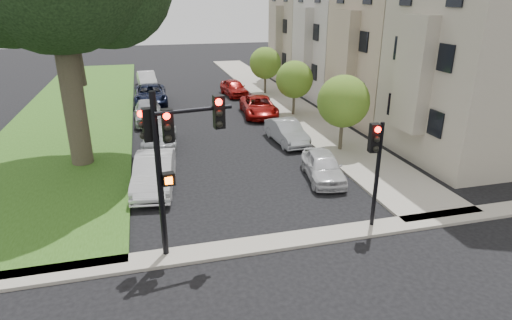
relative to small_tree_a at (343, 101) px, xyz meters
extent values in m
plane|color=black|center=(-6.20, -10.26, -2.80)|extent=(140.00, 140.00, 0.00)
cube|color=#2D5216|center=(-15.20, 13.74, -2.74)|extent=(8.00, 44.00, 0.12)
cube|color=#A29887|center=(0.55, 13.74, -2.74)|extent=(3.50, 44.00, 0.12)
cube|color=#A29887|center=(-6.20, -8.26, -2.74)|extent=(60.00, 1.00, 0.12)
cube|color=#A69F88|center=(6.30, -2.26, 2.20)|extent=(7.00, 7.40, 10.00)
cube|color=#A69F88|center=(2.45, -2.26, 1.70)|extent=(0.70, 2.20, 5.50)
cube|color=black|center=(2.75, -2.26, 2.70)|extent=(0.08, 3.60, 6.00)
cube|color=gray|center=(6.30, 5.24, 2.20)|extent=(7.00, 7.40, 10.00)
cube|color=gray|center=(2.45, 5.24, 1.70)|extent=(0.70, 2.20, 5.50)
cube|color=black|center=(2.75, 5.24, 2.70)|extent=(0.08, 3.60, 6.00)
cube|color=#B7AEA7|center=(6.30, 12.74, 2.20)|extent=(7.00, 7.40, 10.00)
cube|color=#B7AEA7|center=(2.45, 12.74, 1.70)|extent=(0.70, 2.20, 5.50)
cube|color=black|center=(2.75, 12.74, 2.70)|extent=(0.08, 3.60, 6.00)
cube|color=gray|center=(6.30, 20.24, 2.20)|extent=(7.00, 7.40, 10.00)
cube|color=gray|center=(2.45, 20.24, 1.70)|extent=(0.70, 2.20, 5.50)
cube|color=black|center=(2.75, 20.24, 2.70)|extent=(0.08, 3.60, 6.00)
cylinder|color=#423A2A|center=(-13.57, 1.43, 1.04)|extent=(1.06, 1.06, 7.68)
cylinder|color=#423A2A|center=(0.00, 0.00, -1.80)|extent=(0.20, 0.20, 2.00)
sphere|color=olive|center=(0.00, 0.00, 0.01)|extent=(2.80, 2.80, 2.80)
cylinder|color=#423A2A|center=(0.00, 7.78, -1.87)|extent=(0.19, 0.19, 1.86)
sphere|color=olive|center=(0.00, 7.78, -0.19)|extent=(2.61, 2.61, 2.61)
cylinder|color=#423A2A|center=(0.00, 15.24, -1.83)|extent=(0.19, 0.19, 1.93)
sphere|color=olive|center=(0.00, 15.24, -0.10)|extent=(2.70, 2.70, 2.70)
cylinder|color=black|center=(-10.00, -8.06, -0.04)|extent=(0.22, 0.22, 5.51)
cylinder|color=black|center=(-8.83, -8.06, 2.08)|extent=(2.33, 0.45, 0.13)
cube|color=black|center=(-9.63, -8.06, 1.66)|extent=(0.35, 0.32, 1.01)
cube|color=black|center=(-8.09, -8.06, 1.97)|extent=(0.35, 0.32, 1.01)
cube|color=black|center=(-10.21, -7.79, 1.66)|extent=(0.32, 0.35, 1.01)
sphere|color=#FF0C05|center=(-9.63, -8.22, 1.99)|extent=(0.21, 0.21, 0.21)
sphere|color=black|center=(-9.63, -8.22, 1.32)|extent=(0.21, 0.21, 0.21)
cube|color=black|center=(-9.73, -8.06, -0.04)|extent=(0.40, 0.31, 0.40)
cube|color=#FF5905|center=(-9.73, -8.21, -0.04)|extent=(0.23, 0.03, 0.23)
cylinder|color=black|center=(-2.50, -8.06, -0.78)|extent=(0.16, 0.16, 4.04)
cube|color=black|center=(-2.76, -8.06, 0.71)|extent=(0.35, 0.31, 1.01)
sphere|color=#FF0C05|center=(-2.76, -8.22, 1.05)|extent=(0.21, 0.21, 0.21)
imported|color=silver|center=(-2.49, -3.42, -2.15)|extent=(2.15, 4.03, 1.30)
imported|color=#999BA0|center=(-2.42, 2.11, -2.14)|extent=(1.67, 4.11, 1.33)
imported|color=maroon|center=(-2.40, 8.44, -2.12)|extent=(2.69, 5.08, 1.36)
imported|color=maroon|center=(-2.75, 15.33, -2.10)|extent=(2.04, 4.22, 1.39)
imported|color=silver|center=(-10.11, -2.50, -2.03)|extent=(2.21, 4.81, 1.53)
imported|color=#999BA0|center=(-9.61, 3.37, -2.12)|extent=(2.27, 4.80, 1.35)
imported|color=#999BA0|center=(-10.10, 8.63, -2.04)|extent=(1.80, 4.47, 1.52)
imported|color=black|center=(-9.79, 14.18, -2.05)|extent=(2.53, 5.41, 1.50)
imported|color=silver|center=(-9.93, 21.17, -2.08)|extent=(1.85, 4.48, 1.44)
camera|label=1|loc=(-10.19, -20.47, 5.22)|focal=30.00mm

